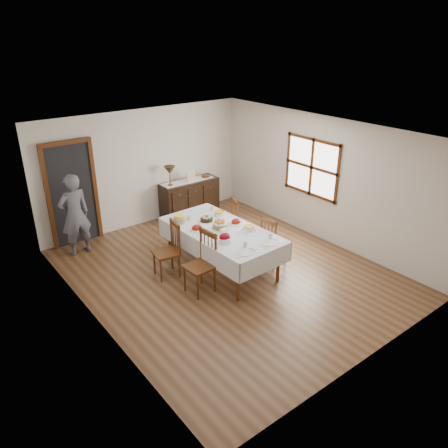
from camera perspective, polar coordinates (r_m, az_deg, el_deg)
ground at (r=8.18m, az=0.43°, el=-6.30°), size 6.00×6.00×0.00m
room_shell at (r=7.72m, az=-2.32°, el=5.19°), size 5.02×6.02×2.65m
dining_table at (r=7.98m, az=-0.38°, el=-1.29°), size 1.29×2.42×0.82m
chair_left_near at (r=7.39m, az=-2.92°, el=-5.01°), size 0.48×0.48×1.09m
chair_left_far at (r=7.92m, az=-7.24°, el=-3.30°), size 0.50×0.50×1.04m
chair_right_near at (r=8.29m, az=6.34°, el=-2.21°), size 0.44×0.44×0.97m
chair_right_far at (r=8.91m, az=2.25°, el=0.17°), size 0.57×0.57×1.04m
sideboard at (r=10.52m, az=-4.50°, el=3.42°), size 1.44×0.52×0.86m
person at (r=8.96m, az=-18.95°, el=1.46°), size 0.58×0.39×1.77m
bread_basket at (r=7.94m, az=-0.51°, el=-0.09°), size 0.28×0.28×0.17m
egg_basket at (r=8.27m, az=-2.30°, el=0.68°), size 0.24×0.24×0.11m
ham_platter_a at (r=7.92m, az=-3.58°, el=-0.54°), size 0.27×0.27×0.11m
ham_platter_b at (r=8.16m, az=1.59°, el=0.26°), size 0.30×0.30×0.11m
beet_bowl at (r=7.44m, az=0.09°, el=-1.87°), size 0.22×0.22×0.16m
carrot_bowl at (r=8.50m, az=-0.60°, el=1.37°), size 0.20×0.20×0.09m
pineapple_bowl at (r=8.23m, az=-5.81°, el=0.66°), size 0.23×0.23×0.15m
casserole_dish at (r=7.92m, az=3.31°, el=-0.50°), size 0.23×0.23×0.07m
butter_dish at (r=7.80m, az=0.03°, el=-0.86°), size 0.14×0.10×0.07m
setting_left at (r=7.17m, az=2.64°, el=-3.42°), size 0.42×0.31×0.10m
setting_right at (r=7.50m, az=6.02°, el=-2.20°), size 0.42×0.31×0.10m
glass_far_a at (r=8.33m, az=-4.60°, el=0.86°), size 0.07×0.07×0.10m
glass_far_b at (r=8.75m, az=-1.59°, el=2.12°), size 0.07×0.07×0.10m
runner at (r=10.37m, az=-4.76°, el=5.64°), size 1.30×0.35×0.01m
table_lamp at (r=9.99m, az=-7.12°, el=6.92°), size 0.26×0.26×0.46m
picture_frame at (r=10.27m, az=-4.33°, el=6.26°), size 0.22×0.08×0.28m
deco_bowl at (r=10.60m, az=-2.42°, el=6.27°), size 0.20×0.20×0.06m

